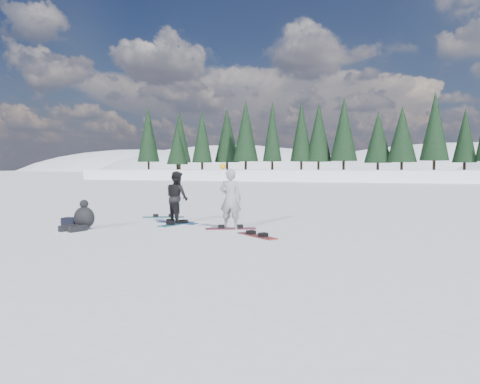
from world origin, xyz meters
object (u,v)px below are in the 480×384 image
object	(u,v)px
snowboarder_woman	(230,199)
gear_bag	(70,223)
seated_rider	(83,218)
snowboard_loose_c	(164,217)
snowboard_loose_b	(257,236)
snowboard_loose_a	(176,224)
snowboarder_man	(177,197)

from	to	relation	value
snowboarder_woman	gear_bag	size ratio (longest dim) A/B	4.36
seated_rider	snowboard_loose_c	size ratio (longest dim) A/B	0.75
snowboard_loose_c	snowboard_loose_b	size ratio (longest dim) A/B	1.00
snowboarder_woman	snowboard_loose_a	xyz separation A→B (m)	(-2.03, 0.37, -0.90)
snowboarder_woman	seated_rider	bearing A→B (deg)	15.59
snowboarder_woman	seated_rider	size ratio (longest dim) A/B	1.74
snowboarder_woman	snowboarder_man	distance (m)	2.33
snowboard_loose_b	snowboard_loose_a	bearing A→B (deg)	-168.43
snowboarder_man	snowboard_loose_b	bearing A→B (deg)	-176.64
snowboarder_man	seated_rider	world-z (taller)	snowboarder_man
snowboard_loose_b	seated_rider	bearing A→B (deg)	-138.22
snowboard_loose_c	snowboard_loose_a	world-z (taller)	same
snowboarder_woman	snowboarder_man	bearing A→B (deg)	-25.01
snowboarder_woman	snowboarder_man	xyz separation A→B (m)	(-2.20, 0.75, -0.06)
snowboarder_man	gear_bag	size ratio (longest dim) A/B	3.83
snowboard_loose_c	snowboarder_man	bearing A→B (deg)	-70.66
snowboarder_man	seated_rider	distance (m)	3.06
gear_bag	snowboard_loose_c	xyz separation A→B (m)	(1.24, 3.51, -0.14)
snowboarder_woman	snowboard_loose_a	distance (m)	2.25
gear_bag	snowboard_loose_a	world-z (taller)	gear_bag
snowboarder_woman	seated_rider	distance (m)	4.42
gear_bag	snowboard_loose_a	size ratio (longest dim) A/B	0.30
snowboarder_woman	snowboard_loose_c	size ratio (longest dim) A/B	1.31
seated_rider	snowboard_loose_c	xyz separation A→B (m)	(0.54, 3.77, -0.32)
gear_bag	snowboard_loose_c	world-z (taller)	gear_bag
snowboarder_man	snowboard_loose_c	size ratio (longest dim) A/B	1.15
gear_bag	snowboarder_woman	bearing A→B (deg)	16.06
seated_rider	snowboard_loose_c	bearing A→B (deg)	100.57
snowboarder_woman	seated_rider	xyz separation A→B (m)	(-4.06, -1.63, -0.58)
snowboarder_man	snowboard_loose_c	xyz separation A→B (m)	(-1.32, 1.39, -0.85)
snowboard_loose_a	snowboard_loose_c	bearing A→B (deg)	51.15
snowboard_loose_b	snowboarder_woman	bearing A→B (deg)	173.53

